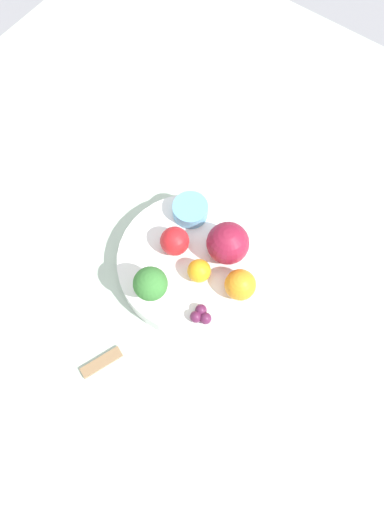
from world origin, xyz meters
The scene contains 11 objects.
ground_plane centered at (0.00, 0.00, 0.00)m, with size 6.00×6.00×0.00m, color gray.
table_surface centered at (0.00, 0.00, 0.01)m, with size 1.20×1.20×0.02m.
bowl centered at (0.00, 0.00, 0.04)m, with size 0.23×0.23×0.03m.
broccoli centered at (-0.01, -0.08, 0.09)m, with size 0.05×0.05×0.07m.
apple_red centered at (-0.03, 0.00, 0.08)m, with size 0.04×0.04×0.04m.
apple_green centered at (0.04, 0.04, 0.09)m, with size 0.06×0.06×0.06m.
orange_front centered at (0.09, 0.00, 0.08)m, with size 0.05×0.05×0.05m.
orange_back centered at (0.02, -0.02, 0.07)m, with size 0.03×0.03×0.03m.
grape_cluster centered at (0.06, -0.07, 0.06)m, with size 0.03×0.03×0.02m.
small_cup centered at (-0.05, 0.06, 0.07)m, with size 0.06×0.06×0.02m.
spoon centered at (-0.02, -0.20, 0.02)m, with size 0.04×0.06×0.01m.
Camera 1 is at (0.18, -0.24, 0.75)m, focal length 35.00 mm.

